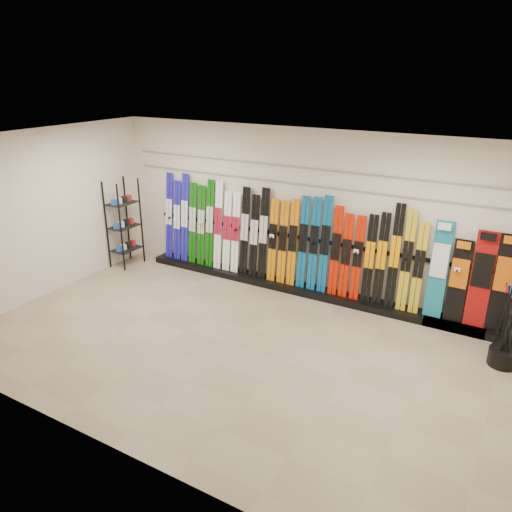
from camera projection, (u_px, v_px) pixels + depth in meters
The scene contains 12 objects.
floor at pixel (233, 346), 7.59m from camera, with size 8.00×8.00×0.00m, color gray.
back_wall at pixel (305, 212), 9.08m from camera, with size 8.00×8.00×0.00m, color beige.
left_wall at pixel (43, 214), 8.92m from camera, with size 5.00×5.00×0.00m, color beige.
ceiling at pixel (229, 146), 6.52m from camera, with size 8.00×8.00×0.00m, color silver.
ski_rack_base at pixel (308, 291), 9.31m from camera, with size 8.00×0.40×0.12m, color black.
skis at pixel (276, 239), 9.35m from camera, with size 5.37×0.21×1.83m.
snowboards at pixel (482, 280), 7.74m from camera, with size 1.58×0.24×1.59m.
accessory_rack at pixel (124, 223), 10.39m from camera, with size 0.40×0.60×1.83m, color black.
pole_bin at pixel (503, 357), 7.06m from camera, with size 0.40×0.40×0.25m, color black.
ski_poles at pixel (509, 326), 6.92m from camera, with size 0.37×0.27×1.18m.
slatwall_rail_0 at pixel (306, 185), 8.88m from camera, with size 7.60×0.02×0.03m, color gray.
slatwall_rail_1 at pixel (306, 168), 8.78m from camera, with size 7.60×0.02×0.03m, color gray.
Camera 1 is at (3.61, -5.54, 3.97)m, focal length 35.00 mm.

